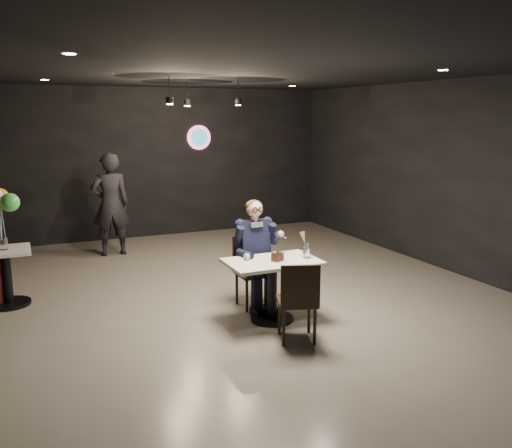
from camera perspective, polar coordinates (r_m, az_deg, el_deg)
name	(u,v)px	position (r m, az deg, el deg)	size (l,w,h in m)	color
floor	(248,300)	(7.37, -0.81, -8.02)	(9.00, 9.00, 0.00)	slate
wall_sign	(199,137)	(11.44, -6.03, 9.04)	(0.50, 0.06, 0.50)	pink
pendant_lights	(198,87)	(8.84, -6.12, 14.10)	(1.40, 1.20, 0.36)	black
main_table	(272,290)	(6.58, 1.70, -7.00)	(1.10, 0.70, 0.75)	white
chair_far	(254,272)	(7.03, -0.24, -5.06)	(0.42, 0.46, 0.92)	black
chair_near	(297,300)	(6.02, 4.34, -7.94)	(0.42, 0.46, 0.92)	black
seated_man	(254,252)	(6.96, -0.24, -3.00)	(0.60, 0.80, 1.44)	black
dessert_plate	(279,261)	(6.43, 2.47, -3.89)	(0.21, 0.21, 0.01)	white
cake_slice	(278,257)	(6.40, 2.28, -3.51)	(0.12, 0.10, 0.09)	black
mint_leaf	(283,254)	(6.39, 2.82, -3.19)	(0.06, 0.04, 0.01)	green
sundae_glass	(306,250)	(6.59, 5.32, -2.79)	(0.08, 0.08, 0.18)	silver
wafer_cone	(303,237)	(6.56, 5.02, -1.41)	(0.07, 0.07, 0.14)	tan
side_table	(7,276)	(7.78, -24.77, -5.00)	(0.63, 0.63, 0.79)	white
balloon_vase	(4,244)	(7.68, -25.04, -1.89)	(0.10, 0.10, 0.16)	silver
balloon_bunch	(0,211)	(7.60, -25.30, 1.26)	(0.43, 0.43, 0.71)	yellow
passerby	(111,204)	(9.88, -15.07, 2.00)	(0.66, 0.44, 1.82)	black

